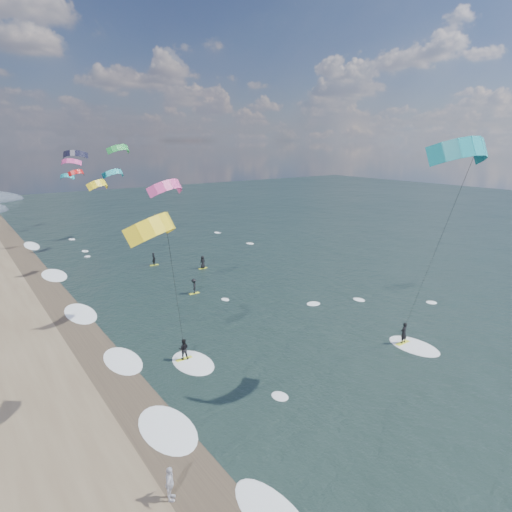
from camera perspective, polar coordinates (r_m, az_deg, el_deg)
ground at (r=28.25m, az=17.09°, el=-18.87°), size 260.00×260.00×0.00m
wet_sand_strip at (r=29.05m, az=-16.22°, el=-17.76°), size 3.00×240.00×0.00m
kitesurfer_near_a at (r=27.86m, az=25.61°, el=7.04°), size 7.75×8.40×16.16m
kitesurfer_near_b at (r=25.11m, az=-10.71°, el=-2.76°), size 6.96×8.96×12.65m
far_kitesurfers at (r=50.07m, az=-9.01°, el=-2.12°), size 6.30×13.39×1.65m
bg_kite_field at (r=67.41m, az=-20.45°, el=11.17°), size 11.22×62.43×7.12m
shoreline_surf at (r=33.29m, az=-17.14°, el=-13.33°), size 2.40×79.40×0.11m
beach_walker at (r=21.71m, az=-11.42°, el=-27.64°), size 0.89×1.05×1.69m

